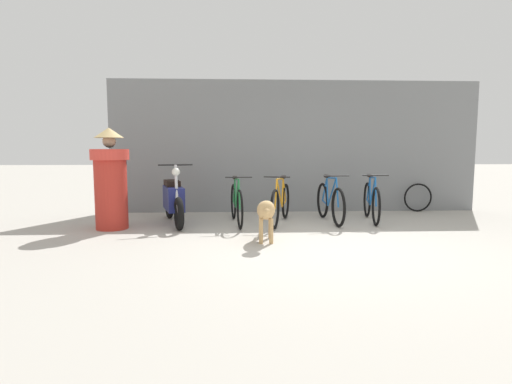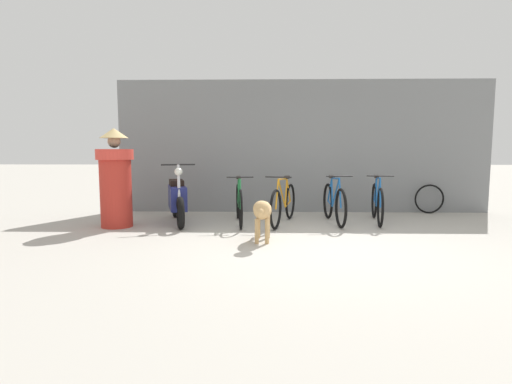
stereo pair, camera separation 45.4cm
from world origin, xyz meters
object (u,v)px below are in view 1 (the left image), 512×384
at_px(motorcycle, 173,200).
at_px(bicycle_2, 330,202).
at_px(bicycle_0, 236,204).
at_px(spare_tire_left, 418,198).
at_px(person_in_robes, 111,179).
at_px(bicycle_1, 281,204).
at_px(bicycle_3, 371,202).
at_px(stray_dog, 266,211).

bearing_deg(motorcycle, bicycle_2, 74.33).
bearing_deg(bicycle_2, bicycle_0, -90.61).
bearing_deg(bicycle_0, spare_tire_left, 100.90).
height_order(bicycle_2, person_in_robes, person_in_robes).
relative_size(bicycle_1, motorcycle, 0.98).
relative_size(bicycle_0, person_in_robes, 0.99).
xyz_separation_m(bicycle_3, person_in_robes, (-4.64, -0.52, 0.48)).
xyz_separation_m(bicycle_1, bicycle_2, (0.93, 0.09, 0.00)).
distance_m(bicycle_0, bicycle_1, 0.80).
bearing_deg(spare_tire_left, motorcycle, -166.67).
distance_m(motorcycle, spare_tire_left, 5.18).
xyz_separation_m(bicycle_1, motorcycle, (-1.93, 0.03, 0.07)).
height_order(motorcycle, stray_dog, motorcycle).
relative_size(bicycle_3, person_in_robes, 0.97).
bearing_deg(person_in_robes, bicycle_2, -170.03).
bearing_deg(motorcycle, bicycle_1, 72.18).
bearing_deg(bicycle_1, bicycle_2, 112.12).
distance_m(stray_dog, spare_tire_left, 4.40).
xyz_separation_m(motorcycle, person_in_robes, (-0.98, -0.39, 0.41)).
height_order(bicycle_2, spare_tire_left, bicycle_2).
xyz_separation_m(bicycle_0, motorcycle, (-1.13, 0.04, 0.06)).
bearing_deg(bicycle_1, person_in_robes, -66.56).
bearing_deg(person_in_robes, bicycle_0, -167.37).
height_order(bicycle_0, person_in_robes, person_in_robes).
xyz_separation_m(bicycle_1, stray_dog, (-0.37, -1.46, 0.09)).
xyz_separation_m(bicycle_0, bicycle_1, (0.80, 0.01, -0.00)).
bearing_deg(bicycle_3, spare_tire_left, 136.69).
distance_m(bicycle_2, person_in_robes, 3.89).
relative_size(bicycle_1, bicycle_2, 1.03).
xyz_separation_m(bicycle_3, spare_tire_left, (1.38, 1.06, -0.06)).
relative_size(stray_dog, person_in_robes, 0.61).
bearing_deg(spare_tire_left, bicycle_3, -142.45).
xyz_separation_m(person_in_robes, spare_tire_left, (6.02, 1.58, -0.54)).
xyz_separation_m(motorcycle, spare_tire_left, (5.04, 1.20, -0.12)).
bearing_deg(stray_dog, bicycle_1, 168.40).
relative_size(bicycle_0, stray_dog, 1.62).
bearing_deg(spare_tire_left, bicycle_1, -158.47).
bearing_deg(bicycle_3, motorcycle, -78.80).
bearing_deg(bicycle_0, motorcycle, -98.81).
distance_m(bicycle_3, person_in_robes, 4.69).
xyz_separation_m(bicycle_3, motorcycle, (-3.66, -0.13, 0.06)).
bearing_deg(stray_dog, bicycle_0, -160.67).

